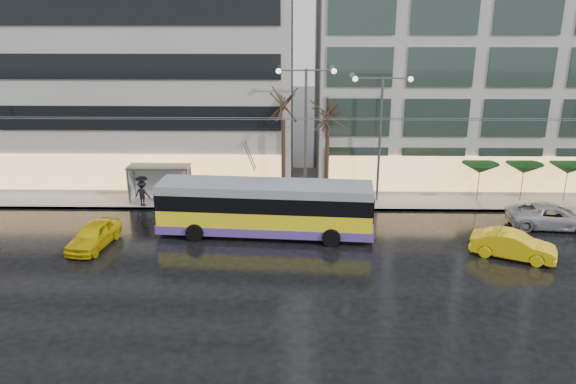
{
  "coord_description": "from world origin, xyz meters",
  "views": [
    {
      "loc": [
        1.47,
        -26.22,
        13.03
      ],
      "look_at": [
        0.92,
        5.0,
        2.64
      ],
      "focal_mm": 35.0,
      "sensor_mm": 36.0,
      "label": 1
    }
  ],
  "objects_px": {
    "trolleybus": "(265,210)",
    "taxi_a": "(94,235)",
    "street_lamp_near": "(306,117)",
    "bus_shelter": "(155,175)"
  },
  "relations": [
    {
      "from": "trolleybus",
      "to": "bus_shelter",
      "type": "distance_m",
      "value": 9.89
    },
    {
      "from": "trolleybus",
      "to": "taxi_a",
      "type": "distance_m",
      "value": 9.84
    },
    {
      "from": "taxi_a",
      "to": "bus_shelter",
      "type": "bearing_deg",
      "value": 86.87
    },
    {
      "from": "trolleybus",
      "to": "street_lamp_near",
      "type": "distance_m",
      "value": 7.82
    },
    {
      "from": "trolleybus",
      "to": "street_lamp_near",
      "type": "bearing_deg",
      "value": 67.91
    },
    {
      "from": "bus_shelter",
      "to": "street_lamp_near",
      "type": "height_order",
      "value": "street_lamp_near"
    },
    {
      "from": "bus_shelter",
      "to": "taxi_a",
      "type": "height_order",
      "value": "bus_shelter"
    },
    {
      "from": "trolleybus",
      "to": "bus_shelter",
      "type": "relative_size",
      "value": 3.04
    },
    {
      "from": "trolleybus",
      "to": "bus_shelter",
      "type": "bearing_deg",
      "value": 143.58
    },
    {
      "from": "street_lamp_near",
      "to": "taxi_a",
      "type": "bearing_deg",
      "value": -146.67
    }
  ]
}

